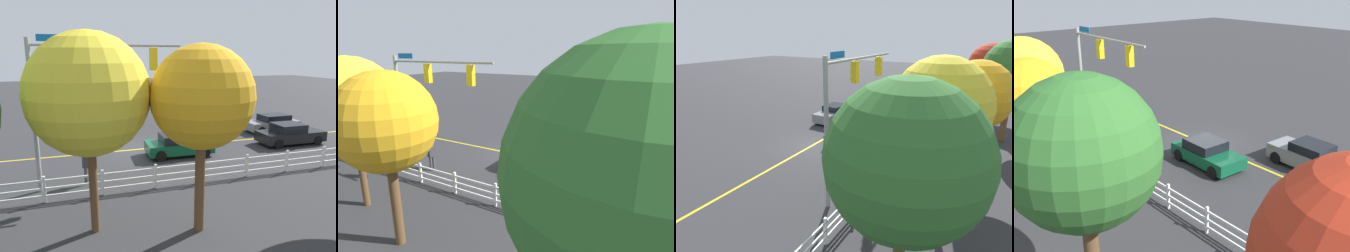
% 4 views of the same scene
% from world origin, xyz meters
% --- Properties ---
extents(ground_plane, '(120.00, 120.00, 0.00)m').
position_xyz_m(ground_plane, '(0.00, 0.00, 0.00)').
color(ground_plane, '#2D2D30').
extents(lane_center_stripe, '(28.00, 0.16, 0.01)m').
position_xyz_m(lane_center_stripe, '(-4.00, 0.00, 0.00)').
color(lane_center_stripe, gold).
rests_on(lane_center_stripe, ground_plane).
extents(signal_assembly, '(6.66, 0.38, 6.79)m').
position_xyz_m(signal_assembly, '(3.59, 4.89, 4.76)').
color(signal_assembly, gray).
rests_on(signal_assembly, ground_plane).
extents(car_2, '(4.04, 2.07, 1.34)m').
position_xyz_m(car_2, '(-2.05, 1.86, 0.65)').
color(car_2, '#0C4C2D').
rests_on(car_2, ground_plane).
extents(car_3, '(4.13, 1.96, 1.43)m').
position_xyz_m(car_3, '(-5.79, -1.77, 0.69)').
color(car_3, slate).
rests_on(car_3, ground_plane).
extents(pedestrian, '(0.34, 0.45, 1.69)m').
position_xyz_m(pedestrian, '(3.53, 4.67, 0.93)').
color(pedestrian, '#3F3F42').
rests_on(pedestrian, ground_plane).
extents(white_rail_fence, '(26.10, 0.10, 1.15)m').
position_xyz_m(white_rail_fence, '(-3.00, 6.16, 0.60)').
color(white_rail_fence, white).
rests_on(white_rail_fence, ground_plane).
extents(tree_0, '(4.04, 4.04, 7.21)m').
position_xyz_m(tree_0, '(-7.44, 11.41, 5.15)').
color(tree_0, brown).
rests_on(tree_0, ground_plane).
extents(tree_1, '(3.38, 3.38, 6.35)m').
position_xyz_m(tree_1, '(0.02, 9.94, 4.63)').
color(tree_1, brown).
rests_on(tree_1, ground_plane).
extents(tree_4, '(3.96, 3.96, 6.74)m').
position_xyz_m(tree_4, '(3.47, 8.95, 4.75)').
color(tree_4, brown).
rests_on(tree_4, ground_plane).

